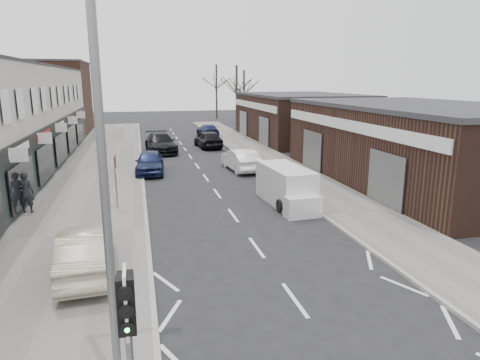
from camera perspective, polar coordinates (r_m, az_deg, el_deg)
ground at (r=11.11m, az=11.17°, el=-20.25°), size 160.00×160.00×0.00m
pavement_left at (r=31.06m, az=-18.17°, el=1.34°), size 5.50×64.00×0.12m
pavement_right at (r=32.47m, az=4.36°, el=2.46°), size 3.50×64.00×0.12m
brick_block_far at (r=54.22m, az=-23.88°, el=9.87°), size 8.00×10.00×8.00m
right_unit_near at (r=28.10m, az=22.89°, el=4.31°), size 10.00×18.00×4.50m
right_unit_far at (r=45.65m, az=7.92°, el=8.24°), size 10.00×16.00×4.50m
tree_far_a at (r=58.18m, az=-0.44°, el=7.17°), size 3.60×3.60×8.00m
tree_far_b at (r=64.56m, az=0.52°, el=7.77°), size 3.60×3.60×7.50m
tree_far_c at (r=69.77m, az=-3.10°, el=8.15°), size 3.60×3.60×8.50m
traffic_light at (r=7.33m, az=-14.80°, el=-17.26°), size 0.28×0.60×3.10m
street_lamp at (r=7.71m, az=-16.54°, el=1.74°), size 2.23×0.22×8.00m
warning_sign at (r=20.75m, az=-16.24°, el=1.88°), size 0.12×0.80×2.70m
white_van at (r=21.45m, az=6.24°, el=-0.91°), size 1.95×4.91×1.87m
sedan_on_pavement at (r=14.41m, az=-19.77°, el=-8.83°), size 1.87×4.63×1.50m
pedestrian at (r=21.84m, az=-26.66°, el=-1.47°), size 0.75×0.54×1.93m
parked_car_left_a at (r=29.09m, az=-11.94°, el=2.35°), size 2.08×4.57×1.52m
parked_car_left_b at (r=37.45m, az=-10.53°, el=4.87°), size 2.74×5.80×1.63m
parked_car_right_a at (r=29.38m, az=0.12°, el=2.72°), size 1.95×4.65×1.50m
parked_car_right_b at (r=39.57m, az=-4.27°, el=5.47°), size 2.29×4.82×1.59m
parked_car_right_c at (r=47.73m, az=-4.31°, el=6.63°), size 2.11×4.71×1.34m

